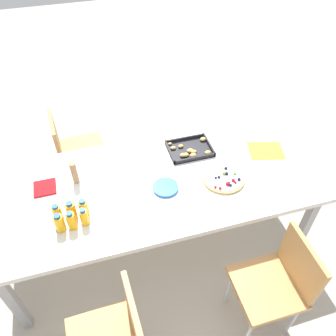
{
  "coord_description": "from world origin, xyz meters",
  "views": [
    {
      "loc": [
        -0.38,
        -1.6,
        2.5
      ],
      "look_at": [
        0.12,
        0.09,
        0.76
      ],
      "focal_mm": 36.42,
      "sensor_mm": 36.0,
      "label": 1
    }
  ],
  "objects_px": {
    "snack_tray": "(190,150)",
    "juice_bottle_3": "(58,214)",
    "juice_bottle_1": "(71,220)",
    "juice_bottle_5": "(84,208)",
    "plate_stack": "(166,188)",
    "juice_bottle_2": "(84,217)",
    "cardboard_tube": "(74,173)",
    "juice_bottle_4": "(71,210)",
    "party_table": "(156,187)",
    "juice_bottle_0": "(59,223)",
    "paper_folder": "(266,150)",
    "napkin_stack": "(45,188)",
    "chair_near_left": "(116,336)",
    "chair_near_right": "(278,281)",
    "chair_far_left": "(73,148)",
    "fruit_pizza": "(224,178)"
  },
  "relations": [
    {
      "from": "cardboard_tube",
      "to": "paper_folder",
      "type": "distance_m",
      "value": 1.44
    },
    {
      "from": "juice_bottle_2",
      "to": "juice_bottle_5",
      "type": "height_order",
      "value": "juice_bottle_5"
    },
    {
      "from": "juice_bottle_0",
      "to": "fruit_pizza",
      "type": "relative_size",
      "value": 0.46
    },
    {
      "from": "juice_bottle_3",
      "to": "paper_folder",
      "type": "distance_m",
      "value": 1.59
    },
    {
      "from": "napkin_stack",
      "to": "paper_folder",
      "type": "distance_m",
      "value": 1.66
    },
    {
      "from": "party_table",
      "to": "juice_bottle_2",
      "type": "relative_size",
      "value": 16.88
    },
    {
      "from": "juice_bottle_3",
      "to": "napkin_stack",
      "type": "bearing_deg",
      "value": 104.95
    },
    {
      "from": "chair_near_right",
      "to": "juice_bottle_1",
      "type": "bearing_deg",
      "value": 63.41
    },
    {
      "from": "juice_bottle_2",
      "to": "paper_folder",
      "type": "height_order",
      "value": "juice_bottle_2"
    },
    {
      "from": "juice_bottle_0",
      "to": "paper_folder",
      "type": "distance_m",
      "value": 1.6
    },
    {
      "from": "party_table",
      "to": "cardboard_tube",
      "type": "distance_m",
      "value": 0.58
    },
    {
      "from": "chair_far_left",
      "to": "juice_bottle_1",
      "type": "distance_m",
      "value": 1.09
    },
    {
      "from": "party_table",
      "to": "chair_near_right",
      "type": "relative_size",
      "value": 2.76
    },
    {
      "from": "snack_tray",
      "to": "cardboard_tube",
      "type": "relative_size",
      "value": 1.85
    },
    {
      "from": "juice_bottle_4",
      "to": "fruit_pizza",
      "type": "height_order",
      "value": "juice_bottle_4"
    },
    {
      "from": "chair_near_left",
      "to": "chair_near_right",
      "type": "relative_size",
      "value": 1.0
    },
    {
      "from": "plate_stack",
      "to": "juice_bottle_2",
      "type": "bearing_deg",
      "value": -166.13
    },
    {
      "from": "chair_near_left",
      "to": "juice_bottle_2",
      "type": "bearing_deg",
      "value": 2.65
    },
    {
      "from": "chair_near_right",
      "to": "napkin_stack",
      "type": "xyz_separation_m",
      "value": [
        -1.32,
        0.97,
        0.25
      ]
    },
    {
      "from": "paper_folder",
      "to": "plate_stack",
      "type": "bearing_deg",
      "value": -169.43
    },
    {
      "from": "party_table",
      "to": "juice_bottle_1",
      "type": "relative_size",
      "value": 16.3
    },
    {
      "from": "chair_near_right",
      "to": "plate_stack",
      "type": "distance_m",
      "value": 0.93
    },
    {
      "from": "plate_stack",
      "to": "napkin_stack",
      "type": "relative_size",
      "value": 1.19
    },
    {
      "from": "cardboard_tube",
      "to": "plate_stack",
      "type": "bearing_deg",
      "value": -22.02
    },
    {
      "from": "chair_near_right",
      "to": "chair_far_left",
      "type": "bearing_deg",
      "value": 34.65
    },
    {
      "from": "chair_far_left",
      "to": "juice_bottle_2",
      "type": "xyz_separation_m",
      "value": [
        0.03,
        -1.03,
        0.3
      ]
    },
    {
      "from": "party_table",
      "to": "juice_bottle_3",
      "type": "xyz_separation_m",
      "value": [
        -0.67,
        -0.15,
        0.12
      ]
    },
    {
      "from": "plate_stack",
      "to": "cardboard_tube",
      "type": "relative_size",
      "value": 1.0
    },
    {
      "from": "juice_bottle_2",
      "to": "chair_near_right",
      "type": "bearing_deg",
      "value": -28.7
    },
    {
      "from": "juice_bottle_4",
      "to": "fruit_pizza",
      "type": "distance_m",
      "value": 1.06
    },
    {
      "from": "party_table",
      "to": "napkin_stack",
      "type": "xyz_separation_m",
      "value": [
        -0.75,
        0.15,
        0.06
      ]
    },
    {
      "from": "snack_tray",
      "to": "juice_bottle_0",
      "type": "bearing_deg",
      "value": -154.97
    },
    {
      "from": "snack_tray",
      "to": "juice_bottle_3",
      "type": "bearing_deg",
      "value": -158.61
    },
    {
      "from": "juice_bottle_2",
      "to": "plate_stack",
      "type": "distance_m",
      "value": 0.58
    },
    {
      "from": "party_table",
      "to": "juice_bottle_1",
      "type": "bearing_deg",
      "value": -158.82
    },
    {
      "from": "chair_near_left",
      "to": "cardboard_tube",
      "type": "height_order",
      "value": "cardboard_tube"
    },
    {
      "from": "juice_bottle_4",
      "to": "fruit_pizza",
      "type": "bearing_deg",
      "value": 2.07
    },
    {
      "from": "napkin_stack",
      "to": "paper_folder",
      "type": "bearing_deg",
      "value": -2.6
    },
    {
      "from": "cardboard_tube",
      "to": "paper_folder",
      "type": "bearing_deg",
      "value": -3.08
    },
    {
      "from": "juice_bottle_3",
      "to": "juice_bottle_5",
      "type": "relative_size",
      "value": 1.06
    },
    {
      "from": "juice_bottle_1",
      "to": "juice_bottle_5",
      "type": "bearing_deg",
      "value": 43.49
    },
    {
      "from": "juice_bottle_1",
      "to": "juice_bottle_2",
      "type": "height_order",
      "value": "juice_bottle_1"
    },
    {
      "from": "juice_bottle_1",
      "to": "plate_stack",
      "type": "xyz_separation_m",
      "value": [
        0.64,
        0.15,
        -0.06
      ]
    },
    {
      "from": "snack_tray",
      "to": "chair_near_left",
      "type": "bearing_deg",
      "value": -126.05
    },
    {
      "from": "juice_bottle_4",
      "to": "juice_bottle_3",
      "type": "bearing_deg",
      "value": -175.87
    },
    {
      "from": "chair_far_left",
      "to": "napkin_stack",
      "type": "relative_size",
      "value": 5.53
    },
    {
      "from": "paper_folder",
      "to": "juice_bottle_4",
      "type": "bearing_deg",
      "value": -171.39
    },
    {
      "from": "juice_bottle_4",
      "to": "plate_stack",
      "type": "bearing_deg",
      "value": 5.97
    },
    {
      "from": "party_table",
      "to": "juice_bottle_5",
      "type": "distance_m",
      "value": 0.55
    },
    {
      "from": "juice_bottle_1",
      "to": "juice_bottle_2",
      "type": "xyz_separation_m",
      "value": [
        0.08,
        0.01,
        -0.0
      ]
    }
  ]
}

